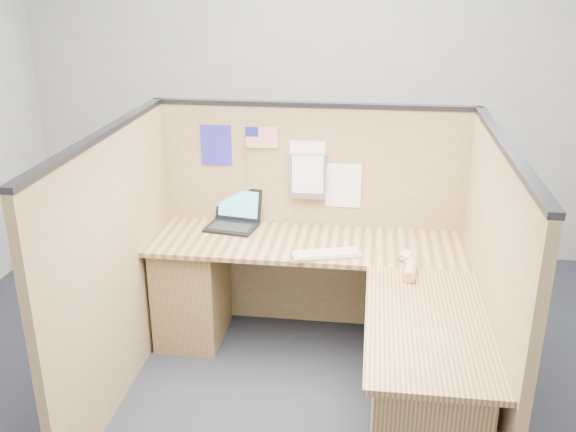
# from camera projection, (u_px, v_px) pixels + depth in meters

# --- Properties ---
(floor) EXTENTS (5.00, 5.00, 0.00)m
(floor) POSITION_uv_depth(u_px,v_px,m) (293.00, 409.00, 3.59)
(floor) COLOR black
(floor) RESTS_ON ground
(wall_back) EXTENTS (5.00, 0.00, 5.00)m
(wall_back) POSITION_uv_depth(u_px,v_px,m) (328.00, 88.00, 5.16)
(wall_back) COLOR gray
(wall_back) RESTS_ON floor
(cubicle_partitions) EXTENTS (2.06, 1.83, 1.53)m
(cubicle_partitions) POSITION_uv_depth(u_px,v_px,m) (302.00, 253.00, 3.70)
(cubicle_partitions) COLOR olive
(cubicle_partitions) RESTS_ON floor
(l_desk) EXTENTS (1.95, 1.75, 0.73)m
(l_desk) POSITION_uv_depth(u_px,v_px,m) (331.00, 324.00, 3.69)
(l_desk) COLOR brown
(l_desk) RESTS_ON floor
(laptop) EXTENTS (0.34, 0.34, 0.23)m
(laptop) POSITION_uv_depth(u_px,v_px,m) (233.00, 217.00, 4.18)
(laptop) COLOR black
(laptop) RESTS_ON l_desk
(keyboard) EXTENTS (0.42, 0.24, 0.03)m
(keyboard) POSITION_uv_depth(u_px,v_px,m) (326.00, 254.00, 3.74)
(keyboard) COLOR gray
(keyboard) RESTS_ON l_desk
(mouse) EXTENTS (0.10, 0.07, 0.04)m
(mouse) POSITION_uv_depth(u_px,v_px,m) (407.00, 258.00, 3.68)
(mouse) COLOR #B4B3B8
(mouse) RESTS_ON l_desk
(hand_forearm) EXTENTS (0.10, 0.34, 0.07)m
(hand_forearm) POSITION_uv_depth(u_px,v_px,m) (409.00, 265.00, 3.56)
(hand_forearm) COLOR tan
(hand_forearm) RESTS_ON l_desk
(blue_poster) EXTENTS (0.20, 0.01, 0.27)m
(blue_poster) POSITION_uv_depth(u_px,v_px,m) (216.00, 145.00, 4.11)
(blue_poster) COLOR #2B22A0
(blue_poster) RESTS_ON cubicle_partitions
(american_flag) EXTENTS (0.21, 0.01, 0.36)m
(american_flag) POSITION_uv_depth(u_px,v_px,m) (258.00, 139.00, 4.05)
(american_flag) COLOR olive
(american_flag) RESTS_ON cubicle_partitions
(file_holder) EXTENTS (0.23, 0.05, 0.29)m
(file_holder) POSITION_uv_depth(u_px,v_px,m) (308.00, 176.00, 4.07)
(file_holder) COLOR slate
(file_holder) RESTS_ON cubicle_partitions
(paper_left) EXTENTS (0.23, 0.01, 0.29)m
(paper_left) POSITION_uv_depth(u_px,v_px,m) (307.00, 163.00, 4.07)
(paper_left) COLOR white
(paper_left) RESTS_ON cubicle_partitions
(paper_right) EXTENTS (0.23, 0.01, 0.29)m
(paper_right) POSITION_uv_depth(u_px,v_px,m) (343.00, 186.00, 4.10)
(paper_right) COLOR white
(paper_right) RESTS_ON cubicle_partitions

